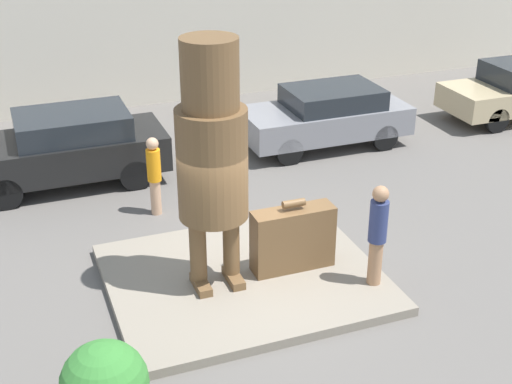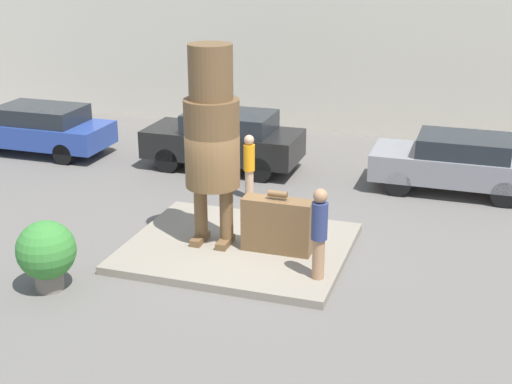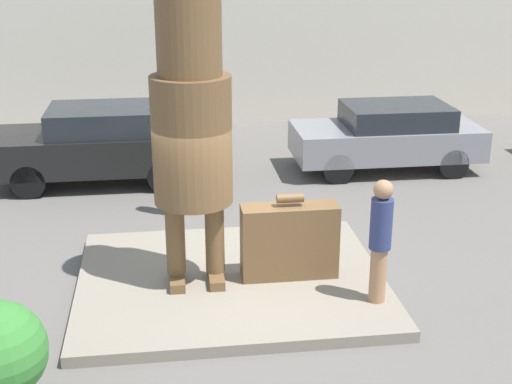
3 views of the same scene
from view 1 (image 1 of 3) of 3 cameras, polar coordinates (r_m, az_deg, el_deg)
name	(u,v)px [view 1 (image 1 of 3)]	position (r m, az deg, el deg)	size (l,w,h in m)	color
ground_plane	(244,282)	(12.37, -0.98, -7.24)	(60.00, 60.00, 0.00)	#605B56
pedestal	(244,278)	(12.33, -0.98, -6.92)	(4.55, 3.83, 0.16)	gray
statue_figure	(212,148)	(10.98, -3.55, 3.50)	(1.12, 1.12, 4.14)	brown
giant_suitcase	(293,238)	(12.22, 2.96, -3.73)	(1.43, 0.44, 1.30)	brown
tourist	(378,231)	(11.73, 9.70, -3.12)	(0.30, 0.30, 1.79)	#A87A56
parked_car_black	(67,147)	(16.13, -14.90, 3.51)	(4.36, 1.84, 1.64)	black
parked_car_grey	(326,115)	(17.83, 5.63, 6.15)	(4.13, 1.80, 1.49)	gray
worker_hivis	(154,173)	(14.36, -8.15, 1.53)	(0.28, 0.28, 1.66)	tan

